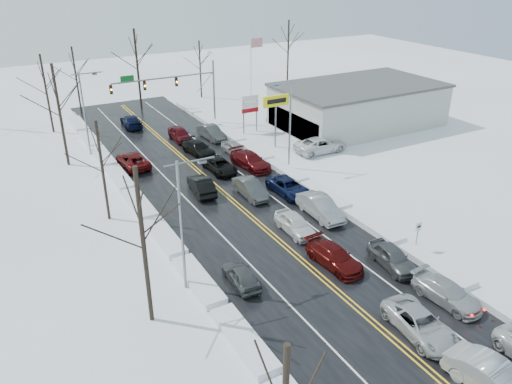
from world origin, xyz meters
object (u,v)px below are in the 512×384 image
traffic_signal_mast (176,85)px  dealership_building (358,105)px  oncoming_car_0 (202,193)px  tires_plus_sign (276,104)px  flagpole (252,69)px

traffic_signal_mast → dealership_building: size_ratio=0.65×
dealership_building → oncoming_car_0: bearing=-160.5°
tires_plus_sign → dealership_building: tires_plus_sign is taller
oncoming_car_0 → dealership_building: bearing=-153.2°
traffic_signal_mast → tires_plus_sign: bearing=-59.5°
traffic_signal_mast → dealership_building: bearing=-25.9°
traffic_signal_mast → flagpole: bearing=9.7°
traffic_signal_mast → flagpole: (11.72, 2.01, 0.45)m
tires_plus_sign → traffic_signal_mast: bearing=120.5°
traffic_signal_mast → dealership_building: (20.53, -9.99, -2.82)m
tires_plus_sign → oncoming_car_0: size_ratio=1.27×
traffic_signal_mast → tires_plus_sign: traffic_signal_mast is taller
traffic_signal_mast → oncoming_car_0: size_ratio=2.80×
dealership_building → tires_plus_sign: bearing=-171.5°
dealership_building → oncoming_car_0: (-25.73, -9.13, -2.66)m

